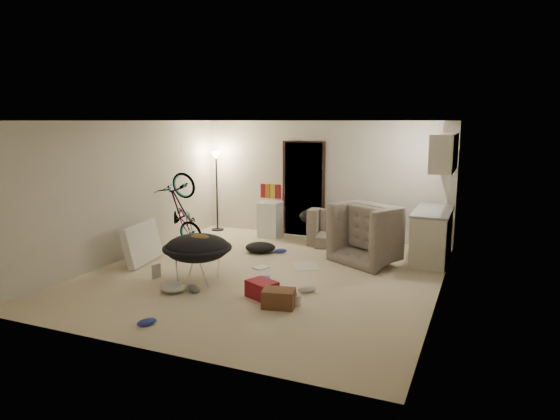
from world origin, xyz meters
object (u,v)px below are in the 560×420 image
at_px(armchair, 380,239).
at_px(saucer_chair, 198,254).
at_px(bicycle, 183,226).
at_px(drink_case_a, 279,298).
at_px(floor_lamp, 216,174).
at_px(kitchen_counter, 432,236).
at_px(mini_fridge, 270,219).
at_px(sofa, 357,233).
at_px(drink_case_b, 262,289).
at_px(tv_box, 142,243).
at_px(juicer, 296,299).

height_order(armchair, saucer_chair, armchair).
relative_size(bicycle, drink_case_a, 3.56).
relative_size(floor_lamp, kitchen_counter, 1.21).
xyz_separation_m(floor_lamp, mini_fridge, (1.38, -0.10, -0.93)).
distance_m(sofa, saucer_chair, 3.65).
bearing_deg(sofa, bicycle, 21.64).
bearing_deg(bicycle, mini_fridge, -37.94).
relative_size(sofa, mini_fridge, 2.51).
bearing_deg(floor_lamp, saucer_chair, -64.73).
distance_m(bicycle, mini_fridge, 1.95).
bearing_deg(kitchen_counter, bicycle, -169.01).
bearing_deg(sofa, saucer_chair, 60.42).
distance_m(floor_lamp, drink_case_b, 4.77).
height_order(saucer_chair, tv_box, saucer_chair).
height_order(kitchen_counter, armchair, kitchen_counter).
xyz_separation_m(kitchen_counter, armchair, (-0.86, -0.40, -0.05)).
relative_size(kitchen_counter, bicycle, 0.98).
relative_size(mini_fridge, tv_box, 0.71).
height_order(kitchen_counter, mini_fridge, kitchen_counter).
xyz_separation_m(armchair, bicycle, (-3.87, -0.52, 0.01)).
relative_size(mini_fridge, juicer, 3.70).
height_order(tv_box, drink_case_b, tv_box).
bearing_deg(sofa, mini_fridge, -4.19).
height_order(mini_fridge, drink_case_a, mini_fridge).
xyz_separation_m(kitchen_counter, mini_fridge, (-3.45, 0.55, -0.06)).
xyz_separation_m(armchair, tv_box, (-3.87, -1.80, -0.04)).
distance_m(drink_case_a, drink_case_b, 0.44).
height_order(bicycle, mini_fridge, bicycle).
bearing_deg(floor_lamp, drink_case_a, -50.70).
height_order(sofa, armchair, armchair).
distance_m(floor_lamp, tv_box, 3.00).
distance_m(mini_fridge, drink_case_a, 4.22).
distance_m(mini_fridge, tv_box, 3.02).
bearing_deg(floor_lamp, kitchen_counter, -7.66).
bearing_deg(saucer_chair, tv_box, 159.35).
height_order(mini_fridge, tv_box, mini_fridge).
bearing_deg(armchair, tv_box, 55.67).
xyz_separation_m(armchair, mini_fridge, (-2.59, 0.95, -0.01)).
height_order(kitchen_counter, saucer_chair, kitchen_counter).
distance_m(kitchen_counter, tv_box, 5.21).
bearing_deg(mini_fridge, bicycle, -132.06).
xyz_separation_m(drink_case_b, juicer, (0.56, -0.09, -0.04)).
distance_m(saucer_chair, drink_case_a, 1.69).
distance_m(mini_fridge, saucer_chair, 3.32).
bearing_deg(sofa, drink_case_a, 86.45).
distance_m(kitchen_counter, bicycle, 4.82).
bearing_deg(drink_case_b, drink_case_a, -8.83).
xyz_separation_m(floor_lamp, tv_box, (0.10, -2.84, -0.95)).
xyz_separation_m(floor_lamp, drink_case_a, (3.19, -3.90, -1.18)).
height_order(bicycle, tv_box, bicycle).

